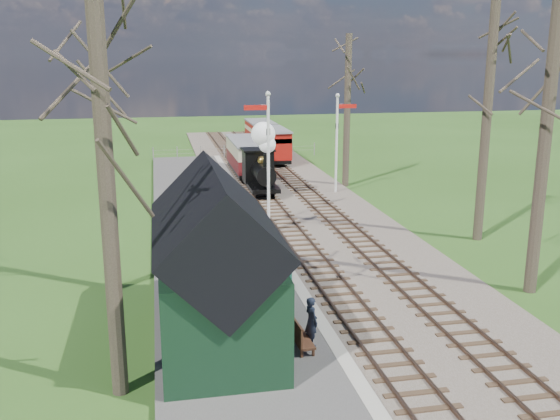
{
  "coord_description": "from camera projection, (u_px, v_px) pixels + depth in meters",
  "views": [
    {
      "loc": [
        -5.68,
        -11.82,
        7.81
      ],
      "look_at": [
        -0.84,
        12.54,
        1.6
      ],
      "focal_mm": 40.0,
      "sensor_mm": 36.0,
      "label": 1
    }
  ],
  "objects": [
    {
      "name": "red_carriage_a",
      "position": [
        273.0,
        145.0,
        45.35
      ],
      "size": [
        1.97,
        4.87,
        2.07
      ],
      "color": "black",
      "rests_on": "ground"
    },
    {
      "name": "platform",
      "position": [
        213.0,
        239.0,
        26.85
      ],
      "size": [
        5.0,
        44.0,
        0.2
      ],
      "primitive_type": "cube",
      "color": "#474442",
      "rests_on": "ground"
    },
    {
      "name": "ground",
      "position": [
        423.0,
        407.0,
        14.22
      ],
      "size": [
        140.0,
        140.0,
        0.0
      ],
      "primitive_type": "plane",
      "color": "#2D5119",
      "rests_on": "ground"
    },
    {
      "name": "semaphore_far",
      "position": [
        338.0,
        136.0,
        35.17
      ],
      "size": [
        1.22,
        0.24,
        5.72
      ],
      "color": "silver",
      "rests_on": "ground"
    },
    {
      "name": "coach",
      "position": [
        246.0,
        155.0,
        40.79
      ],
      "size": [
        1.93,
        6.62,
        2.03
      ],
      "color": "black",
      "rests_on": "ground"
    },
    {
      "name": "track_near",
      "position": [
        262.0,
        195.0,
        35.13
      ],
      "size": [
        1.6,
        60.0,
        0.15
      ],
      "color": "brown",
      "rests_on": "ground"
    },
    {
      "name": "locomotive",
      "position": [
        261.0,
        163.0,
        34.9
      ],
      "size": [
        1.65,
        3.86,
        4.14
      ],
      "color": "black",
      "rests_on": "ground"
    },
    {
      "name": "semaphore_near",
      "position": [
        267.0,
        149.0,
        28.42
      ],
      "size": [
        1.22,
        0.24,
        6.22
      ],
      "color": "silver",
      "rests_on": "ground"
    },
    {
      "name": "fence_line",
      "position": [
        236.0,
        151.0,
        48.4
      ],
      "size": [
        12.6,
        0.08,
        1.0
      ],
      "color": "slate",
      "rests_on": "ground"
    },
    {
      "name": "track_far",
      "position": [
        307.0,
        193.0,
        35.62
      ],
      "size": [
        1.6,
        60.0,
        0.15
      ],
      "color": "brown",
      "rests_on": "ground"
    },
    {
      "name": "bare_trees",
      "position": [
        351.0,
        128.0,
        22.82
      ],
      "size": [
        15.51,
        22.39,
        12.0
      ],
      "color": "#382D23",
      "rests_on": "ground"
    },
    {
      "name": "person",
      "position": [
        311.0,
        321.0,
        16.66
      ],
      "size": [
        0.44,
        0.56,
        1.36
      ],
      "primitive_type": "imported",
      "rotation": [
        0.0,
        0.0,
        1.83
      ],
      "color": "black",
      "rests_on": "platform"
    },
    {
      "name": "station_shed",
      "position": [
        216.0,
        268.0,
        16.66
      ],
      "size": [
        3.25,
        6.3,
        4.78
      ],
      "color": "black",
      "rests_on": "platform"
    },
    {
      "name": "ballast_bed",
      "position": [
        285.0,
        195.0,
        35.39
      ],
      "size": [
        8.0,
        60.0,
        0.1
      ],
      "primitive_type": "cube",
      "color": "brown",
      "rests_on": "ground"
    },
    {
      "name": "sign_board",
      "position": [
        284.0,
        287.0,
        19.49
      ],
      "size": [
        0.36,
        0.73,
        1.11
      ],
      "color": "#104B3B",
      "rests_on": "platform"
    },
    {
      "name": "bench",
      "position": [
        297.0,
        333.0,
        16.62
      ],
      "size": [
        0.5,
        1.47,
        0.82
      ],
      "color": "#422617",
      "rests_on": "platform"
    },
    {
      "name": "coping_strip",
      "position": [
        266.0,
        236.0,
        27.29
      ],
      "size": [
        0.4,
        44.0,
        0.21
      ],
      "primitive_type": "cube",
      "color": "#B2AD9E",
      "rests_on": "ground"
    },
    {
      "name": "red_carriage_b",
      "position": [
        260.0,
        135.0,
        50.58
      ],
      "size": [
        1.97,
        4.87,
        2.07
      ],
      "color": "black",
      "rests_on": "ground"
    },
    {
      "name": "distant_hills",
      "position": [
        218.0,
        248.0,
        79.67
      ],
      "size": [
        114.4,
        48.0,
        22.02
      ],
      "color": "#385B23",
      "rests_on": "ground"
    }
  ]
}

